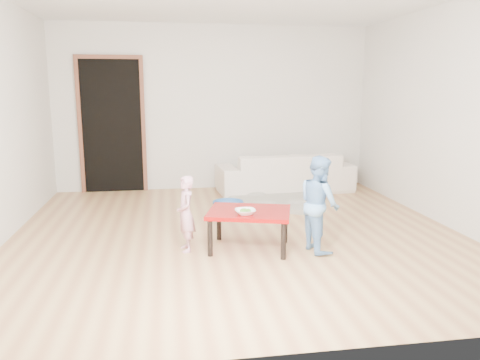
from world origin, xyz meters
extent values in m
cube|color=#A67147|center=(0.00, 0.00, 0.00)|extent=(5.00, 5.00, 0.01)
cube|color=beige|center=(0.00, 2.50, 1.30)|extent=(5.00, 0.02, 2.60)
cube|color=beige|center=(2.50, 0.00, 1.30)|extent=(0.02, 5.00, 2.60)
imported|color=silver|center=(1.07, 2.05, 0.31)|extent=(2.16, 0.97, 0.61)
cube|color=orange|center=(0.83, 1.91, 0.46)|extent=(0.49, 0.44, 0.12)
imported|color=white|center=(-0.03, -0.70, 0.43)|extent=(0.20, 0.20, 0.05)
imported|color=#D15F83|center=(-0.60, -0.50, 0.38)|extent=(0.22, 0.30, 0.77)
imported|color=#649AE8|center=(0.73, -0.69, 0.48)|extent=(0.44, 0.52, 0.97)
imported|color=#2C62A9|center=(0.02, 0.97, 0.06)|extent=(0.41, 0.41, 0.13)
camera|label=1|loc=(-0.76, -5.05, 1.62)|focal=35.00mm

